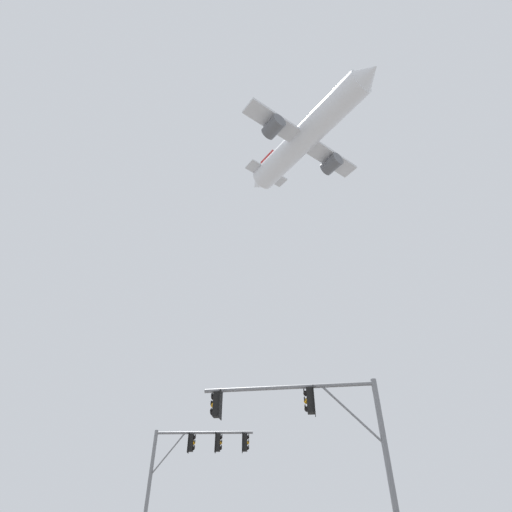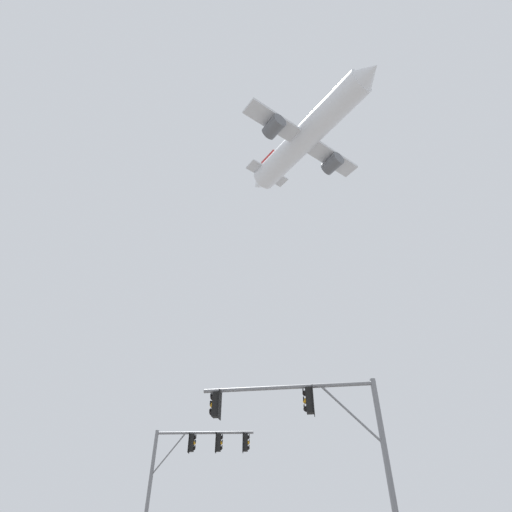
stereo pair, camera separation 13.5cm
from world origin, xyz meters
name	(u,v)px [view 2 (the right image)]	position (x,y,z in m)	size (l,w,h in m)	color
signal_pole_near	(315,425)	(3.32, 7.94, 4.72)	(6.37, 1.44, 6.24)	slate
signal_pole_far	(192,459)	(-1.94, 17.62, 5.00)	(5.64, 0.71, 6.49)	slate
airplane	(307,136)	(7.59, 21.71, 38.89)	(14.27, 18.48, 5.61)	white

